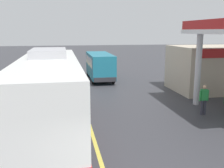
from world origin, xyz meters
TOP-DOWN VIEW (x-y plane):
  - ground at (0.00, 20.00)m, footprint 120.00×120.00m
  - lane_divider_stripe at (0.00, 15.00)m, footprint 0.16×50.00m
  - coach_bus_main at (-1.81, 7.60)m, footprint 2.60×11.04m
  - minibus_opposing_lane at (2.25, 20.00)m, footprint 2.04×6.13m
  - pedestrian_near_pump at (6.31, 8.50)m, footprint 0.55×0.22m
  - car_trailing_behind_bus at (-1.98, 22.88)m, footprint 1.70×4.20m

SIDE VIEW (x-z plane):
  - ground at x=0.00m, z-range 0.00..0.00m
  - lane_divider_stripe at x=0.00m, z-range 0.00..0.01m
  - pedestrian_near_pump at x=6.31m, z-range 0.10..1.76m
  - car_trailing_behind_bus at x=-1.98m, z-range 0.10..1.92m
  - minibus_opposing_lane at x=2.25m, z-range 0.25..2.69m
  - coach_bus_main at x=-1.81m, z-range -0.12..3.56m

